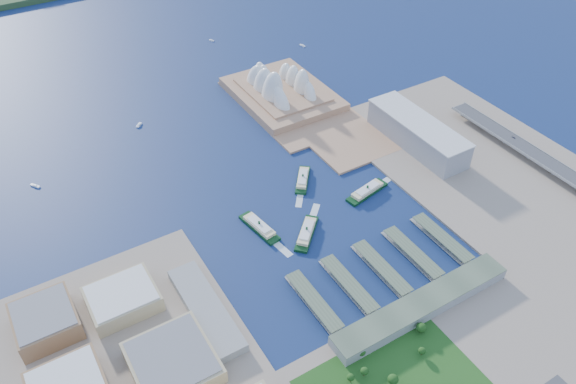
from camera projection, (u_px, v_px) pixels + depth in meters
ground at (329, 234)px, 629.29m from camera, size 3000.00×3000.00×0.00m
south_land at (465, 377)px, 491.35m from camera, size 720.00×180.00×3.00m
east_land at (513, 186)px, 690.47m from camera, size 240.00×500.00×3.00m
peninsula at (291, 103)px, 840.34m from camera, size 135.00×220.00×3.00m
opera_house at (282, 79)px, 832.66m from camera, size 134.00×180.00×58.00m
toaster_building at (417, 133)px, 745.19m from camera, size 45.00×155.00×35.00m
expressway at (554, 170)px, 702.83m from camera, size 26.00×340.00×11.85m
west_buildings at (133, 377)px, 474.26m from camera, size 200.00×280.00×27.00m
ferry_wharves at (382, 269)px, 582.89m from camera, size 184.00×90.00×9.30m
terminal_building at (422, 306)px, 541.34m from camera, size 200.00×28.00×12.00m
ferry_a at (259, 225)px, 631.67m from camera, size 24.09×60.92×11.21m
ferry_b at (303, 178)px, 697.70m from camera, size 44.27×50.81×10.20m
ferry_c at (307, 231)px, 624.72m from camera, size 52.03×50.95×10.98m
ferry_d at (367, 190)px, 679.29m from camera, size 62.06×26.76×11.39m
boat_a at (35, 185)px, 692.14m from camera, size 10.34×12.93×2.58m
boat_b at (139, 125)px, 794.87m from camera, size 10.92×10.82×3.07m
boat_c at (302, 45)px, 987.11m from camera, size 5.77×12.50×2.71m
boat_e at (211, 40)px, 1003.10m from camera, size 6.52×10.05×2.36m
car_c at (514, 137)px, 746.59m from camera, size 2.03×4.98×1.45m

